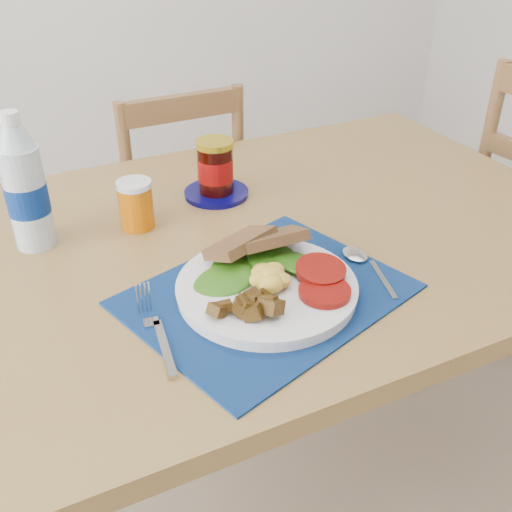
{
  "coord_description": "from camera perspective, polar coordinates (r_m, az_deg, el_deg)",
  "views": [
    {
      "loc": [
        -0.42,
        -0.71,
        1.33
      ],
      "look_at": [
        -0.05,
        0.04,
        0.8
      ],
      "focal_mm": 42.0,
      "sensor_mm": 36.0,
      "label": 1
    }
  ],
  "objects": [
    {
      "name": "juice_glass",
      "position": [
        1.18,
        -11.34,
        4.72
      ],
      "size": [
        0.07,
        0.07,
        0.09
      ],
      "primitive_type": "cylinder",
      "color": "#C65D05",
      "rests_on": "table"
    },
    {
      "name": "jam_on_saucer",
      "position": [
        1.28,
        -3.87,
        8.01
      ],
      "size": [
        0.14,
        0.14,
        0.12
      ],
      "color": "#060449",
      "rests_on": "table"
    },
    {
      "name": "placemat",
      "position": [
        0.99,
        1.02,
        -3.68
      ],
      "size": [
        0.51,
        0.45,
        0.0
      ],
      "primitive_type": "cube",
      "rotation": [
        0.0,
        0.0,
        0.3
      ],
      "color": "black",
      "rests_on": "table"
    },
    {
      "name": "breakfast_plate",
      "position": [
        0.97,
        0.84,
        -2.83
      ],
      "size": [
        0.29,
        0.29,
        0.07
      ],
      "rotation": [
        0.0,
        0.0,
        0.23
      ],
      "color": "silver",
      "rests_on": "placemat"
    },
    {
      "name": "water_bottle",
      "position": [
        1.15,
        -21.1,
        5.94
      ],
      "size": [
        0.08,
        0.08,
        0.26
      ],
      "color": "#ADBFCC",
      "rests_on": "table"
    },
    {
      "name": "chair_far",
      "position": [
        1.84,
        -7.62,
        6.28
      ],
      "size": [
        0.39,
        0.37,
        1.04
      ],
      "rotation": [
        0.0,
        0.0,
        3.15
      ],
      "color": "brown",
      "rests_on": "ground"
    },
    {
      "name": "table",
      "position": [
        1.2,
        -0.96,
        -1.39
      ],
      "size": [
        1.4,
        0.9,
        0.75
      ],
      "color": "brown",
      "rests_on": "ground"
    },
    {
      "name": "spoon",
      "position": [
        1.07,
        10.21,
        -0.65
      ],
      "size": [
        0.04,
        0.17,
        0.0
      ],
      "rotation": [
        0.0,
        0.0,
        -0.27
      ],
      "color": "#B2B5BA",
      "rests_on": "placemat"
    },
    {
      "name": "fork",
      "position": [
        0.92,
        -9.49,
        -7.08
      ],
      "size": [
        0.03,
        0.18,
        0.0
      ],
      "rotation": [
        0.0,
        0.0,
        -0.14
      ],
      "color": "#B2B5BA",
      "rests_on": "placemat"
    }
  ]
}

